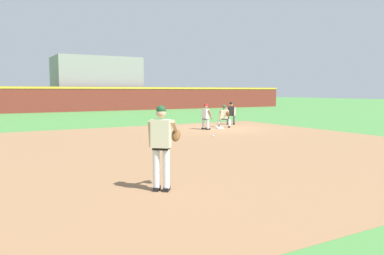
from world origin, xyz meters
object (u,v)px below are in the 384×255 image
Objects in this scene: first_baseman at (224,115)px; pitcher at (162,143)px; baserunner at (206,115)px; baseball at (213,136)px; first_base_bag at (219,128)px; umpire at (231,112)px.

pitcher is at bearing -129.81° from first_baseman.
first_baseman is at bearing 15.97° from baserunner.
first_baseman is (2.97, 3.41, 0.69)m from baseball.
pitcher is (-6.19, -7.58, 1.02)m from baseball.
pitcher reaches higher than first_base_bag.
first_baseman is at bearing 48.92° from baseball.
first_base_bag is 3.89m from baseball.
baserunner is at bearing 64.78° from baseball.
baseball is at bearing -127.44° from first_base_bag.
baserunner is (-1.58, -0.45, 0.06)m from first_baseman.
first_base_bag is 0.20× the size of pitcher.
pitcher reaches higher than first_baseman.
first_base_bag is 0.26× the size of umpire.
first_base_bag is 2.82m from umpire.
baserunner is at bearing -164.03° from first_baseman.
first_baseman is at bearing 27.90° from first_base_bag.
baseball is 6.62m from umpire.
baserunner reaches higher than first_base_bag.
baserunner is 3.59m from umpire.
first_base_bag is 0.28× the size of first_baseman.
baserunner is at bearing 54.27° from pitcher.
pitcher is 1.27× the size of umpire.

